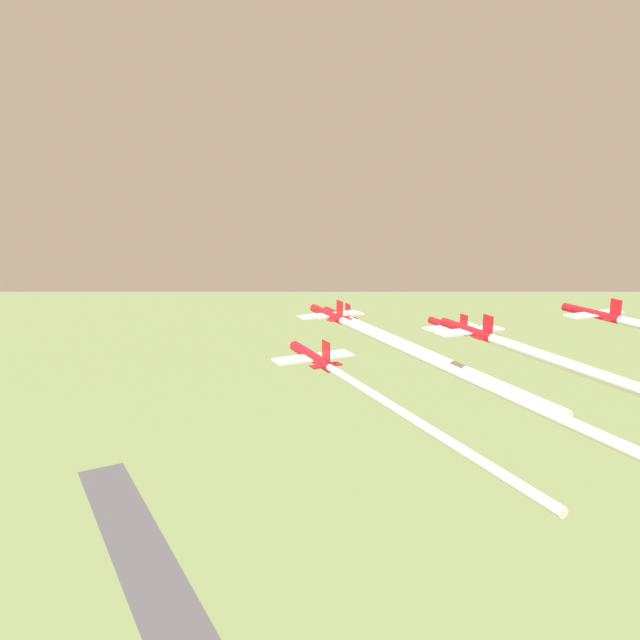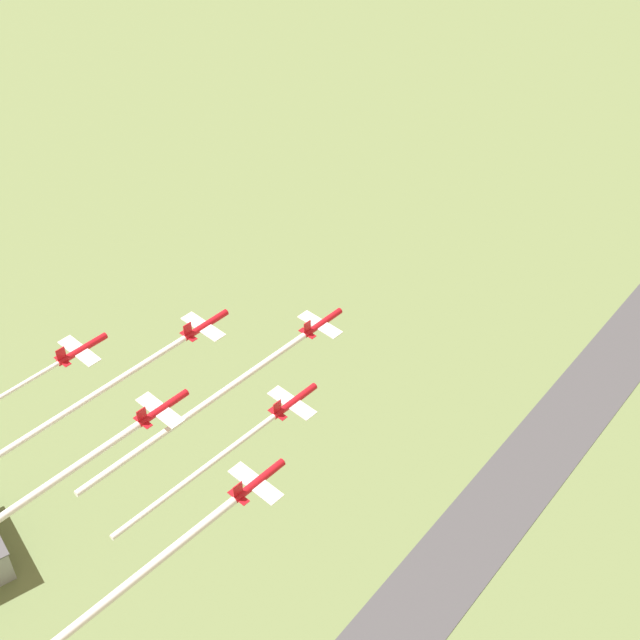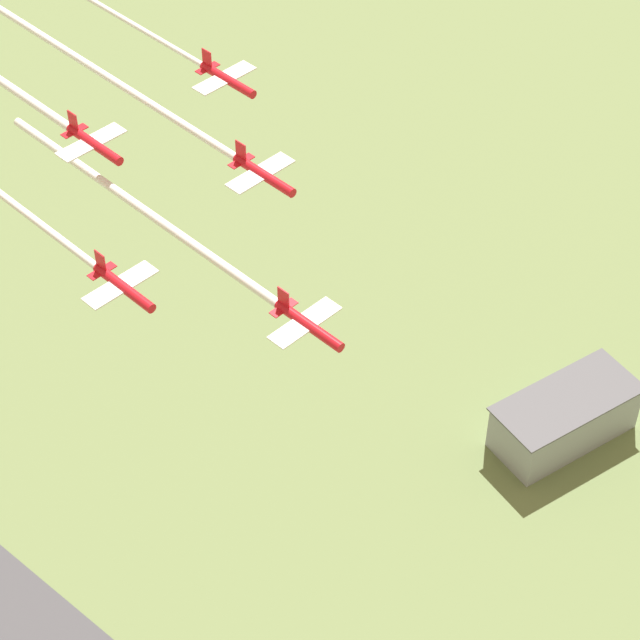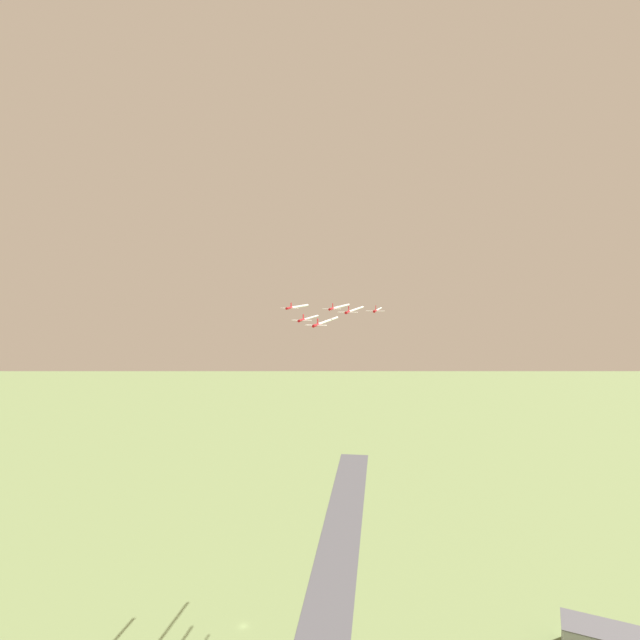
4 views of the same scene
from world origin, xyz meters
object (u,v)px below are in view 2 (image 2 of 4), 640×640
at_px(jet_1, 204,326).
at_px(jet_0, 321,324).
at_px(jet_2, 293,402).
at_px(jet_3, 80,350).
at_px(jet_4, 161,409).
at_px(jet_5, 257,482).

bearing_deg(jet_1, jet_0, 59.53).
bearing_deg(jet_2, jet_0, 120.47).
bearing_deg(jet_3, jet_2, 29.54).
xyz_separation_m(jet_3, jet_4, (-20.72, -4.43, 0.81)).
distance_m(jet_3, jet_5, 42.38).
bearing_deg(jet_2, jet_3, -150.46).
height_order(jet_0, jet_4, jet_4).
relative_size(jet_0, jet_1, 1.00).
bearing_deg(jet_5, jet_3, -180.00).
height_order(jet_1, jet_2, jet_1).
bearing_deg(jet_2, jet_4, -120.47).
height_order(jet_0, jet_1, jet_1).
bearing_deg(jet_3, jet_1, 59.53).
height_order(jet_3, jet_5, jet_5).
xyz_separation_m(jet_2, jet_5, (-14.13, 15.39, 4.66)).
xyz_separation_m(jet_0, jet_4, (-7.54, 35.22, 5.19)).
distance_m(jet_0, jet_5, 42.13).
height_order(jet_1, jet_4, jet_4).
distance_m(jet_3, jet_4, 21.20).
xyz_separation_m(jet_1, jet_5, (-34.84, 10.96, 0.79)).
height_order(jet_0, jet_5, jet_5).
relative_size(jet_3, jet_4, 1.00).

